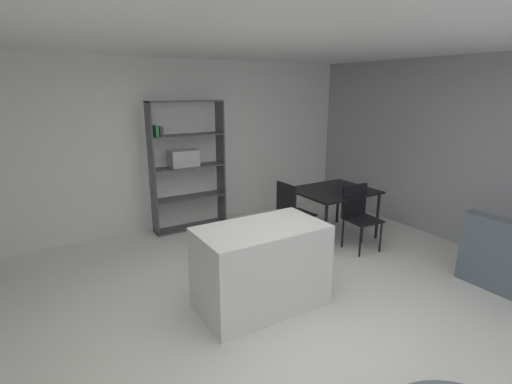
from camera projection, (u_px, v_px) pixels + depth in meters
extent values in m
plane|color=silver|center=(282.00, 309.00, 4.00)|extent=(9.14, 9.14, 0.00)
cube|color=white|center=(288.00, 30.00, 3.28)|extent=(6.65, 6.26, 0.06)
cube|color=white|center=(174.00, 145.00, 6.19)|extent=(6.65, 0.06, 2.69)
cube|color=#9E9EA3|center=(478.00, 155.00, 5.30)|extent=(0.06, 6.26, 2.69)
cube|color=silver|center=(261.00, 267.00, 3.97)|extent=(1.31, 0.74, 0.89)
cube|color=#4C4C51|center=(152.00, 171.00, 5.79)|extent=(0.02, 0.30, 2.06)
cube|color=#4C4C51|center=(221.00, 163.00, 6.37)|extent=(0.02, 0.30, 2.06)
cube|color=#4C4C51|center=(185.00, 101.00, 5.81)|extent=(1.18, 0.30, 0.02)
cube|color=#4C4C51|center=(191.00, 227.00, 6.35)|extent=(1.18, 0.30, 0.02)
cube|color=#4C4C51|center=(189.00, 197.00, 6.21)|extent=(1.14, 0.30, 0.02)
cube|color=#4C4C51|center=(188.00, 167.00, 6.08)|extent=(1.14, 0.30, 0.02)
cube|color=#4C4C51|center=(186.00, 135.00, 5.95)|extent=(1.14, 0.30, 0.02)
cube|color=#338E4C|center=(155.00, 131.00, 5.68)|extent=(0.05, 0.24, 0.16)
cube|color=#38383D|center=(159.00, 131.00, 5.71)|extent=(0.05, 0.24, 0.14)
cube|color=#B7BABC|center=(184.00, 158.00, 6.01)|extent=(0.44, 0.26, 0.26)
cube|color=black|center=(334.00, 191.00, 5.79)|extent=(1.16, 0.98, 0.03)
cylinder|color=black|center=(326.00, 229.00, 5.27)|extent=(0.04, 0.04, 0.72)
cylinder|color=black|center=(377.00, 216.00, 5.79)|extent=(0.04, 0.04, 0.72)
cylinder|color=black|center=(289.00, 212.00, 5.98)|extent=(0.04, 0.04, 0.72)
cylinder|color=black|center=(338.00, 202.00, 6.50)|extent=(0.04, 0.04, 0.72)
cube|color=black|center=(297.00, 214.00, 5.51)|extent=(0.44, 0.43, 0.03)
cube|color=black|center=(286.00, 200.00, 5.33)|extent=(0.05, 0.41, 0.47)
cylinder|color=black|center=(314.00, 231.00, 5.53)|extent=(0.03, 0.03, 0.47)
cylinder|color=black|center=(298.00, 224.00, 5.81)|extent=(0.03, 0.03, 0.47)
cylinder|color=black|center=(294.00, 237.00, 5.33)|extent=(0.03, 0.03, 0.47)
cylinder|color=black|center=(279.00, 229.00, 5.61)|extent=(0.03, 0.03, 0.47)
cube|color=black|center=(363.00, 220.00, 5.36)|extent=(0.46, 0.47, 0.03)
cube|color=black|center=(354.00, 200.00, 5.47)|extent=(0.43, 0.07, 0.45)
cylinder|color=black|center=(360.00, 242.00, 5.18)|extent=(0.03, 0.03, 0.44)
cylinder|color=black|center=(381.00, 237.00, 5.34)|extent=(0.03, 0.03, 0.44)
cylinder|color=black|center=(343.00, 233.00, 5.50)|extent=(0.03, 0.03, 0.44)
cylinder|color=black|center=(362.00, 229.00, 5.66)|extent=(0.03, 0.03, 0.44)
cube|color=slate|center=(488.00, 233.00, 4.75)|extent=(0.70, 0.14, 0.20)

